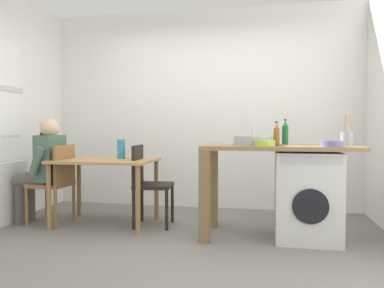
{
  "coord_description": "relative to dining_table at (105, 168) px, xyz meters",
  "views": [
    {
      "loc": [
        0.84,
        -3.33,
        1.08
      ],
      "look_at": [
        0.11,
        0.45,
        0.92
      ],
      "focal_mm": 34.84,
      "sensor_mm": 36.0,
      "label": 1
    }
  ],
  "objects": [
    {
      "name": "ground_plane",
      "position": [
        0.92,
        -0.59,
        -0.64
      ],
      "size": [
        5.46,
        5.46,
        0.0
      ],
      "primitive_type": "plane",
      "color": "slate"
    },
    {
      "name": "wall_back",
      "position": [
        0.92,
        1.16,
        0.71
      ],
      "size": [
        4.6,
        0.1,
        2.7
      ],
      "primitive_type": "cube",
      "color": "white",
      "rests_on": "ground_plane"
    },
    {
      "name": "radiator",
      "position": [
        -1.1,
        -0.29,
        -0.29
      ],
      "size": [
        0.1,
        0.8,
        0.7
      ],
      "primitive_type": "cube",
      "color": "white",
      "rests_on": "ground_plane"
    },
    {
      "name": "dining_table",
      "position": [
        0.0,
        0.0,
        0.0
      ],
      "size": [
        1.1,
        0.76,
        0.74
      ],
      "color": "tan",
      "rests_on": "ground_plane"
    },
    {
      "name": "chair_person_seat",
      "position": [
        -0.55,
        -0.1,
        -0.14
      ],
      "size": [
        0.42,
        0.42,
        0.9
      ],
      "rotation": [
        0.0,
        0.0,
        1.52
      ],
      "color": "olive",
      "rests_on": "ground_plane"
    },
    {
      "name": "chair_opposite",
      "position": [
        0.48,
        0.04,
        -0.14
      ],
      "size": [
        0.43,
        0.43,
        0.9
      ],
      "rotation": [
        0.0,
        0.0,
        -1.49
      ],
      "color": "black",
      "rests_on": "ground_plane"
    },
    {
      "name": "seated_person",
      "position": [
        -0.71,
        -0.1,
        0.03
      ],
      "size": [
        0.51,
        0.52,
        1.2
      ],
      "rotation": [
        0.0,
        0.0,
        1.52
      ],
      "color": "#595651",
      "rests_on": "ground_plane"
    },
    {
      "name": "kitchen_counter",
      "position": [
        1.69,
        -0.16,
        0.12
      ],
      "size": [
        1.5,
        0.68,
        0.92
      ],
      "color": "olive",
      "rests_on": "ground_plane"
    },
    {
      "name": "washing_machine",
      "position": [
        2.17,
        -0.16,
        -0.21
      ],
      "size": [
        0.6,
        0.61,
        0.86
      ],
      "color": "silver",
      "rests_on": "ground_plane"
    },
    {
      "name": "sink_basin",
      "position": [
        1.64,
        -0.16,
        0.32
      ],
      "size": [
        0.38,
        0.38,
        0.09
      ],
      "primitive_type": "cylinder",
      "color": "#9EA0A5",
      "rests_on": "kitchen_counter"
    },
    {
      "name": "tap",
      "position": [
        1.64,
        0.02,
        0.42
      ],
      "size": [
        0.02,
        0.02,
        0.28
      ],
      "primitive_type": "cylinder",
      "color": "#B2B2B7",
      "rests_on": "kitchen_counter"
    },
    {
      "name": "bottle_tall_green",
      "position": [
        1.88,
        -0.03,
        0.38
      ],
      "size": [
        0.06,
        0.06,
        0.24
      ],
      "color": "brown",
      "rests_on": "kitchen_counter"
    },
    {
      "name": "bottle_squat_brown",
      "position": [
        1.97,
        0.06,
        0.4
      ],
      "size": [
        0.06,
        0.06,
        0.26
      ],
      "color": "#19592D",
      "rests_on": "kitchen_counter"
    },
    {
      "name": "mixing_bowl",
      "position": [
        1.76,
        -0.36,
        0.31
      ],
      "size": [
        0.2,
        0.2,
        0.05
      ],
      "color": "#A8C63D",
      "rests_on": "kitchen_counter"
    },
    {
      "name": "utensil_crock",
      "position": [
        2.54,
        -0.11,
        0.35
      ],
      "size": [
        0.11,
        0.11,
        0.3
      ],
      "color": "gray",
      "rests_on": "kitchen_counter"
    },
    {
      "name": "colander",
      "position": [
        2.36,
        -0.38,
        0.31
      ],
      "size": [
        0.2,
        0.2,
        0.06
      ],
      "color": "slate",
      "rests_on": "kitchen_counter"
    },
    {
      "name": "vase",
      "position": [
        0.15,
        0.1,
        0.21
      ],
      "size": [
        0.09,
        0.09,
        0.22
      ],
      "primitive_type": "cylinder",
      "color": "teal",
      "rests_on": "dining_table"
    },
    {
      "name": "scissors",
      "position": [
        1.86,
        -0.26,
        0.28
      ],
      "size": [
        0.15,
        0.06,
        0.01
      ],
      "color": "#B2B2B7",
      "rests_on": "kitchen_counter"
    }
  ]
}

